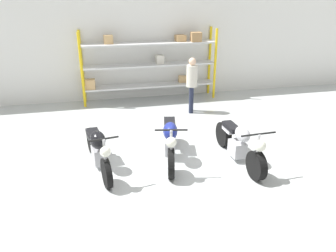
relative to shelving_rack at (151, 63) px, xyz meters
name	(u,v)px	position (x,y,z in m)	size (l,w,h in m)	color
ground_plane	(172,164)	(-0.35, -4.42, -1.23)	(30.00, 30.00, 0.00)	#B2B7B7
back_wall	(138,43)	(-0.35, 0.37, 0.57)	(30.00, 0.08, 3.60)	white
shelving_rack	(151,63)	(0.00, 0.00, 0.00)	(4.33, 0.63, 2.28)	yellow
motorcycle_black	(98,148)	(-1.86, -4.26, -0.79)	(0.64, 2.10, 0.97)	black
motorcycle_blue	(170,139)	(-0.34, -4.21, -0.76)	(0.72, 2.09, 1.00)	black
motorcycle_silver	(239,144)	(1.06, -4.62, -0.82)	(0.71, 2.11, 0.94)	black
person_browsing	(192,81)	(0.95, -1.45, -0.28)	(0.40, 0.40, 1.63)	#1E2338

